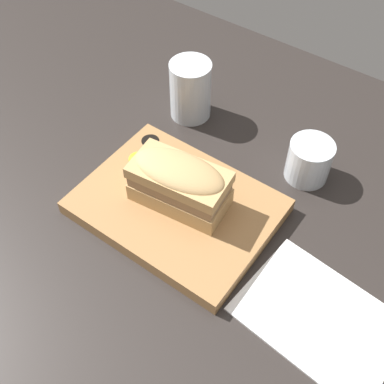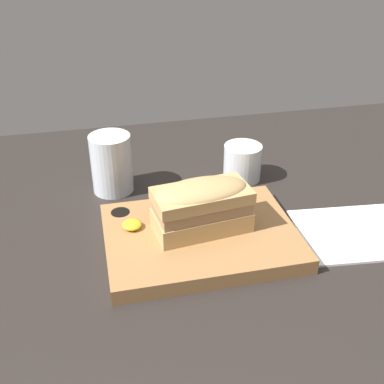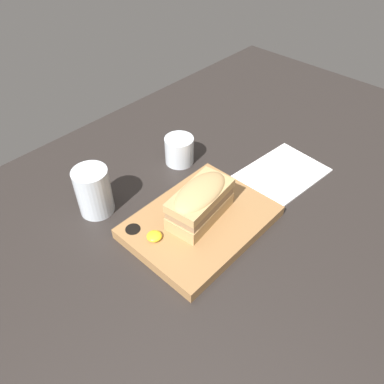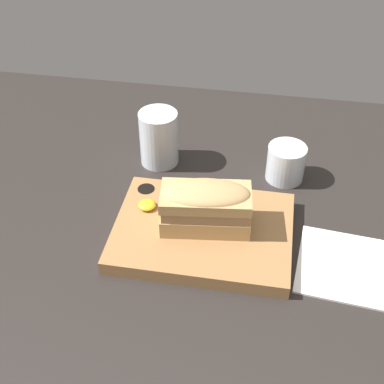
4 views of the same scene
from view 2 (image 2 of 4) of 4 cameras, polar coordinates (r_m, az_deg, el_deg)
dining_table at (r=76.56cm, az=-0.23°, el=-6.29°), size 174.37×97.07×2.00cm
serving_board at (r=74.55cm, az=0.93°, el=-5.32°), size 29.08×21.75×2.50cm
sandwich at (r=71.89cm, az=1.16°, el=-1.49°), size 15.15×8.92×8.06cm
mustard_dollop at (r=74.59cm, az=-7.13°, el=-3.87°), size 2.99×2.99×1.20cm
water_glass at (r=88.04cm, az=-9.48°, el=2.93°), size 7.40×7.40×10.80cm
wine_glass at (r=91.86cm, az=5.98°, el=3.32°), size 7.14×7.14×6.89cm
napkin at (r=81.99cm, az=19.53°, el=-4.51°), size 21.87×16.75×0.40cm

